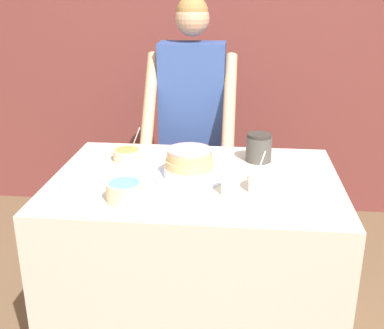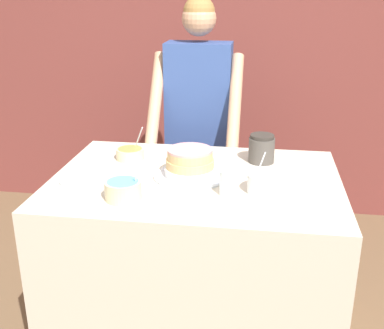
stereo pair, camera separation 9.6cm
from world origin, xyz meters
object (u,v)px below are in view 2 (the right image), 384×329
cake (190,165)px  stoneware_jar (262,149)px  person_baker (198,109)px  frosting_bowl_olive (130,153)px  ceramic_plate (80,180)px  drinking_glass (227,183)px  frosting_bowl_blue (123,189)px  frosting_bowl_white (266,183)px

cake → stoneware_jar: (0.34, 0.27, 0.01)m
person_baker → stoneware_jar: person_baker is taller
frosting_bowl_olive → ceramic_plate: 0.37m
frosting_bowl_olive → ceramic_plate: size_ratio=0.91×
person_baker → drinking_glass: 1.07m
frosting_bowl_blue → frosting_bowl_white: bearing=14.9°
person_baker → stoneware_jar: size_ratio=11.67×
ceramic_plate → cake: bearing=13.8°
cake → ceramic_plate: cake is taller
frosting_bowl_olive → ceramic_plate: frosting_bowl_olive is taller
frosting_bowl_white → ceramic_plate: bearing=179.6°
frosting_bowl_white → person_baker: bearing=114.2°
stoneware_jar → frosting_bowl_white: bearing=-86.2°
frosting_bowl_blue → frosting_bowl_white: size_ratio=0.94×
person_baker → drinking_glass: person_baker is taller
frosting_bowl_blue → stoneware_jar: bearing=43.7°
stoneware_jar → frosting_bowl_blue: bearing=-136.3°
frosting_bowl_olive → drinking_glass: 0.68m
person_baker → drinking_glass: bearing=-75.4°
drinking_glass → ceramic_plate: (-0.71, 0.06, -0.05)m
frosting_bowl_olive → stoneware_jar: bearing=4.9°
cake → frosting_bowl_blue: cake is taller
frosting_bowl_blue → frosting_bowl_white: frosting_bowl_white is taller
frosting_bowl_white → stoneware_jar: size_ratio=1.14×
frosting_bowl_blue → drinking_glass: bearing=14.1°
person_baker → frosting_bowl_olive: 0.71m
person_baker → cake: bearing=-85.0°
cake → ceramic_plate: bearing=-166.2°
ceramic_plate → stoneware_jar: bearing=24.8°
cake → frosting_bowl_blue: size_ratio=2.20×
frosting_bowl_olive → drinking_glass: size_ratio=1.60×
drinking_glass → frosting_bowl_olive: bearing=144.5°
frosting_bowl_blue → ceramic_plate: (-0.26, 0.17, -0.04)m
frosting_bowl_blue → person_baker: bearing=81.2°
frosting_bowl_blue → frosting_bowl_olive: bearing=102.0°
frosting_bowl_blue → frosting_bowl_white: 0.64m
person_baker → frosting_bowl_blue: (-0.18, -1.15, -0.08)m
person_baker → ceramic_plate: person_baker is taller
frosting_bowl_white → drinking_glass: (-0.17, -0.05, 0.01)m
person_baker → stoneware_jar: bearing=-54.5°
cake → frosting_bowl_white: size_ratio=2.07×
ceramic_plate → person_baker: bearing=65.7°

